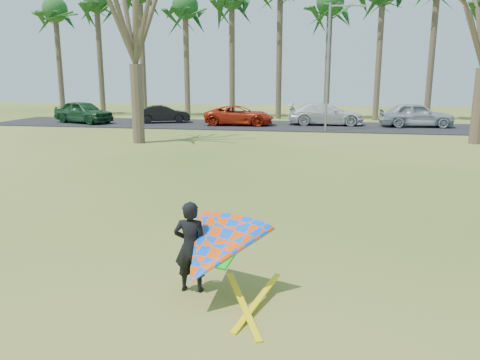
% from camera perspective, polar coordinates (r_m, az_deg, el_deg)
% --- Properties ---
extents(ground, '(100.00, 100.00, 0.00)m').
position_cam_1_polar(ground, '(9.92, -2.11, -8.72)').
color(ground, '#295A13').
rests_on(ground, ground).
extents(parking_strip, '(46.00, 7.00, 0.06)m').
position_cam_1_polar(parking_strip, '(34.26, 6.99, 6.55)').
color(parking_strip, black).
rests_on(parking_strip, ground).
extents(palm_0, '(4.84, 4.84, 10.84)m').
position_cam_1_polar(palm_0, '(47.00, -21.62, 18.59)').
color(palm_0, '#4B3A2D').
rests_on(palm_0, ground).
extents(palm_1, '(4.84, 4.84, 11.54)m').
position_cam_1_polar(palm_1, '(45.18, -17.10, 20.05)').
color(palm_1, '#493B2C').
rests_on(palm_1, ground).
extents(palm_3, '(4.84, 4.84, 10.84)m').
position_cam_1_polar(palm_3, '(42.15, -6.69, 20.13)').
color(palm_3, brown).
rests_on(palm_3, ground).
extents(palm_6, '(4.84, 4.84, 10.84)m').
position_cam_1_polar(palm_6, '(40.40, 10.95, 20.33)').
color(palm_6, '#48392B').
rests_on(palm_6, ground).
extents(bare_tree_left, '(6.60, 6.60, 9.70)m').
position_cam_1_polar(bare_tree_left, '(26.23, -12.92, 19.58)').
color(bare_tree_left, '#4F3F2F').
rests_on(bare_tree_left, ground).
extents(streetlight, '(2.28, 0.18, 8.00)m').
position_cam_1_polar(streetlight, '(31.03, 10.97, 14.00)').
color(streetlight, gray).
rests_on(streetlight, ground).
extents(car_0, '(5.28, 3.53, 1.67)m').
position_cam_1_polar(car_0, '(37.85, -18.56, 7.88)').
color(car_0, '#1B4425').
rests_on(car_0, parking_strip).
extents(car_1, '(4.24, 2.72, 1.32)m').
position_cam_1_polar(car_1, '(36.56, -9.31, 7.94)').
color(car_1, black).
rests_on(car_1, parking_strip).
extents(car_2, '(5.16, 2.61, 1.40)m').
position_cam_1_polar(car_2, '(34.35, -0.10, 7.88)').
color(car_2, '#B3240E').
rests_on(car_2, parking_strip).
extents(car_3, '(5.58, 2.52, 1.59)m').
position_cam_1_polar(car_3, '(35.01, 10.39, 7.92)').
color(car_3, silver).
rests_on(car_3, parking_strip).
extents(car_4, '(5.13, 2.40, 1.70)m').
position_cam_1_polar(car_4, '(35.37, 20.68, 7.46)').
color(car_4, '#A5A9B2').
rests_on(car_4, parking_strip).
extents(kite_flyer, '(2.13, 2.39, 2.02)m').
position_cam_1_polar(kite_flyer, '(7.67, -3.53, -8.56)').
color(kite_flyer, black).
rests_on(kite_flyer, ground).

